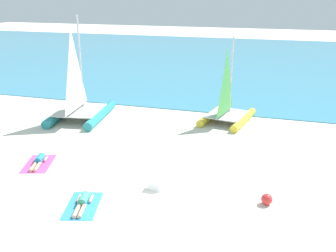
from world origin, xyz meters
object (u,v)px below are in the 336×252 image
towel_right (83,206)px  cooler_box (155,185)px  towel_left (39,164)px  sunbather_right (83,201)px  beach_ball (267,199)px  sailboat_yellow (227,109)px  sailboat_teal (80,104)px  sunbather_left (39,160)px

towel_right → cooler_box: size_ratio=3.80×
towel_left → sunbather_right: 4.31m
sunbather_right → beach_ball: beach_ball is taller
towel_right → sunbather_right: (-0.02, 0.06, 0.13)m
sailboat_yellow → sunbather_right: bearing=-97.8°
sailboat_yellow → sunbather_right: sailboat_yellow is taller
towel_left → cooler_box: 5.63m
sailboat_teal → cooler_box: size_ratio=11.74×
towel_right → towel_left: bearing=144.2°
beach_ball → cooler_box: (-4.09, -0.12, -0.02)m
sailboat_teal → beach_ball: bearing=-39.4°
beach_ball → cooler_box: beach_ball is taller
sailboat_yellow → towel_right: (-3.39, -10.71, -0.71)m
sailboat_teal → towel_right: 10.03m
sunbather_left → towel_right: (3.55, -2.61, -0.13)m
beach_ball → sunbather_right: bearing=-162.8°
towel_right → cooler_box: cooler_box is taller
sunbather_right → beach_ball: bearing=2.3°
towel_right → sunbather_right: sunbather_right is taller
sailboat_teal → cooler_box: (6.93, -6.86, -0.69)m
sailboat_teal → towel_left: sailboat_teal is taller
towel_right → beach_ball: size_ratio=4.78×
sunbather_right → cooler_box: size_ratio=3.10×
sunbather_left → beach_ball: beach_ball is taller
sailboat_yellow → towel_left: (-6.92, -8.15, -0.71)m
towel_left → towel_right: bearing=-35.8°
sailboat_teal → sunbather_left: sailboat_teal is taller
sailboat_yellow → cooler_box: sailboat_yellow is taller
cooler_box → beach_ball: bearing=1.7°
sailboat_yellow → sunbather_right: 11.19m
sailboat_teal → towel_left: (1.35, -6.17, -0.87)m
sailboat_yellow → towel_left: size_ratio=2.53×
sailboat_yellow → sunbather_right: size_ratio=3.10×
sailboat_teal → sunbather_right: sailboat_teal is taller
sunbather_right → beach_ball: (6.16, 1.91, 0.07)m
sailboat_teal → sunbather_left: 6.29m
towel_right → sunbather_right: 0.14m
sailboat_yellow → cooler_box: bearing=-88.6°
sunbather_left → sailboat_teal: bearing=84.3°
sunbather_right → beach_ball: size_ratio=3.90×
sunbather_left → beach_ball: bearing=-21.8°
sailboat_teal → cooler_box: bearing=-52.6°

